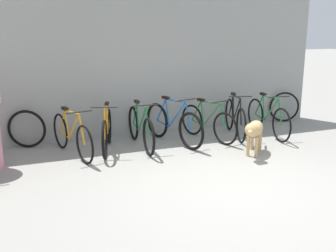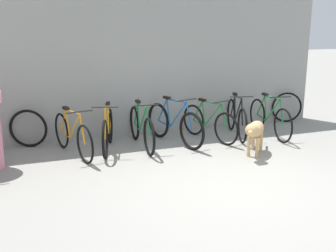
# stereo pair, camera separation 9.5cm
# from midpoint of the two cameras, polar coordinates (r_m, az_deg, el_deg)

# --- Properties ---
(ground_plane) EXTENTS (60.00, 60.00, 0.00)m
(ground_plane) POSITION_cam_midpoint_polar(r_m,az_deg,el_deg) (5.68, 10.52, -8.84)
(ground_plane) COLOR gray
(shop_wall_back) EXTENTS (7.52, 0.20, 3.31)m
(shop_wall_back) POSITION_cam_midpoint_polar(r_m,az_deg,el_deg) (8.31, -1.09, 10.37)
(shop_wall_back) COLOR gray
(shop_wall_back) RESTS_ON ground
(bicycle_0) EXTENTS (0.55, 1.71, 0.86)m
(bicycle_0) POSITION_cam_midpoint_polar(r_m,az_deg,el_deg) (7.07, -13.33, -1.34)
(bicycle_0) COLOR black
(bicycle_0) RESTS_ON ground
(bicycle_1) EXTENTS (0.59, 1.60, 0.89)m
(bicycle_1) POSITION_cam_midpoint_polar(r_m,az_deg,el_deg) (7.24, -8.38, -0.71)
(bicycle_1) COLOR black
(bicycle_1) RESTS_ON ground
(bicycle_2) EXTENTS (0.46, 1.78, 0.88)m
(bicycle_2) POSITION_cam_midpoint_polar(r_m,az_deg,el_deg) (7.37, -3.52, -0.33)
(bicycle_2) COLOR black
(bicycle_2) RESTS_ON ground
(bicycle_3) EXTENTS (0.58, 1.74, 0.92)m
(bicycle_3) POSITION_cam_midpoint_polar(r_m,az_deg,el_deg) (7.60, 1.24, 0.23)
(bicycle_3) COLOR black
(bicycle_3) RESTS_ON ground
(bicycle_4) EXTENTS (0.56, 1.55, 0.84)m
(bicycle_4) POSITION_cam_midpoint_polar(r_m,az_deg,el_deg) (7.89, 6.30, 0.46)
(bicycle_4) COLOR black
(bicycle_4) RESTS_ON ground
(bicycle_5) EXTENTS (0.61, 1.67, 0.90)m
(bicycle_5) POSITION_cam_midpoint_polar(r_m,az_deg,el_deg) (8.25, 10.23, 1.09)
(bicycle_5) COLOR black
(bicycle_5) RESTS_ON ground
(bicycle_6) EXTENTS (0.46, 1.76, 0.89)m
(bicycle_6) POSITION_cam_midpoint_polar(r_m,az_deg,el_deg) (8.42, 14.81, 1.10)
(bicycle_6) COLOR black
(bicycle_6) RESTS_ON ground
(stray_dog) EXTENTS (0.85, 0.90, 0.64)m
(stray_dog) POSITION_cam_midpoint_polar(r_m,az_deg,el_deg) (7.05, 12.90, -0.61)
(stray_dog) COLOR tan
(stray_dog) RESTS_ON ground
(spare_tire_left) EXTENTS (0.69, 0.31, 0.72)m
(spare_tire_left) POSITION_cam_midpoint_polar(r_m,az_deg,el_deg) (7.78, -19.29, -0.33)
(spare_tire_left) COLOR black
(spare_tire_left) RESTS_ON ground
(spare_tire_right) EXTENTS (0.69, 0.28, 0.72)m
(spare_tire_right) POSITION_cam_midpoint_polar(r_m,az_deg,el_deg) (9.76, 17.11, 2.61)
(spare_tire_right) COLOR black
(spare_tire_right) RESTS_ON ground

